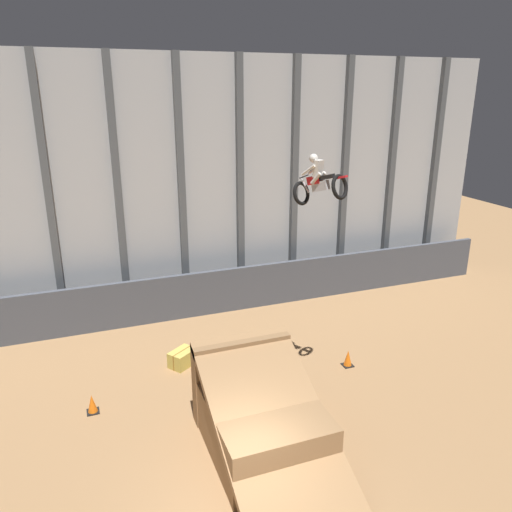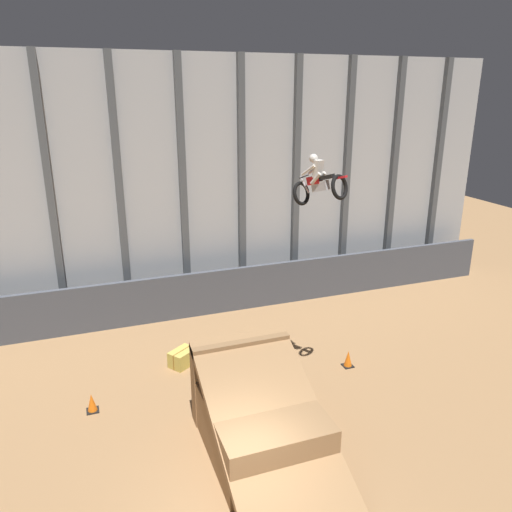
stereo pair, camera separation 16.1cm
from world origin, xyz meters
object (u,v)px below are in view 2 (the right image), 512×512
(traffic_cone_arena_edge, at_px, (348,359))
(hay_bale_trackside, at_px, (183,358))
(dirt_ramp, at_px, (258,416))
(rider_bike_solo, at_px, (319,183))
(traffic_cone_near_ramp, at_px, (92,403))

(traffic_cone_arena_edge, relative_size, hay_bale_trackside, 0.54)
(dirt_ramp, distance_m, rider_bike_solo, 6.74)
(rider_bike_solo, bearing_deg, dirt_ramp, -165.72)
(rider_bike_solo, xyz_separation_m, hay_bale_trackside, (-3.82, 2.27, -6.24))
(traffic_cone_near_ramp, bearing_deg, dirt_ramp, -36.09)
(rider_bike_solo, xyz_separation_m, traffic_cone_near_ramp, (-6.90, 0.60, -6.24))
(rider_bike_solo, bearing_deg, traffic_cone_arena_edge, -18.02)
(dirt_ramp, xyz_separation_m, traffic_cone_near_ramp, (-4.13, 3.01, -0.59))
(dirt_ramp, bearing_deg, traffic_cone_arena_edge, 31.73)
(hay_bale_trackside, bearing_deg, traffic_cone_arena_edge, -20.86)
(traffic_cone_arena_edge, bearing_deg, traffic_cone_near_ramp, 177.53)
(dirt_ramp, distance_m, hay_bale_trackside, 4.84)
(rider_bike_solo, relative_size, traffic_cone_arena_edge, 3.10)
(traffic_cone_arena_edge, bearing_deg, hay_bale_trackside, 159.14)
(rider_bike_solo, distance_m, traffic_cone_arena_edge, 6.43)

